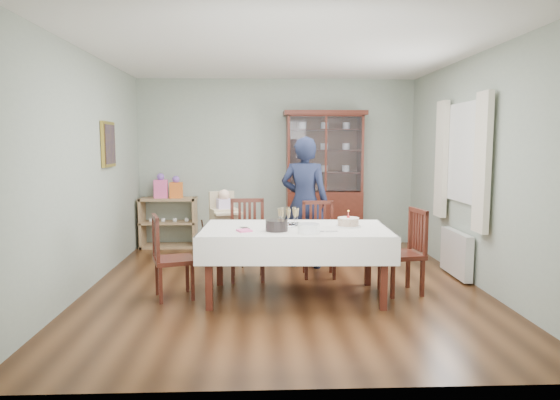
{
  "coord_description": "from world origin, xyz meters",
  "views": [
    {
      "loc": [
        -0.29,
        -5.7,
        1.65
      ],
      "look_at": [
        -0.04,
        0.2,
        0.99
      ],
      "focal_mm": 32.0,
      "sensor_mm": 36.0,
      "label": 1
    }
  ],
  "objects": [
    {
      "name": "gift_bag_pink",
      "position": [
        -1.86,
        2.26,
        0.97
      ],
      "size": [
        0.22,
        0.15,
        0.39
      ],
      "color": "pink",
      "rests_on": "sideboard"
    },
    {
      "name": "chair_end_right",
      "position": [
        1.3,
        -0.34,
        0.28
      ],
      "size": [
        0.49,
        0.49,
        0.94
      ],
      "rotation": [
        0.0,
        0.0,
        -1.41
      ],
      "color": "#4C1B13",
      "rests_on": "floor"
    },
    {
      "name": "plate_stack_dark",
      "position": [
        -0.11,
        -0.61,
        0.82
      ],
      "size": [
        0.24,
        0.24,
        0.11
      ],
      "primitive_type": "cylinder",
      "rotation": [
        0.0,
        0.0,
        0.03
      ],
      "color": "black",
      "rests_on": "dining_table"
    },
    {
      "name": "chair_far_right",
      "position": [
        0.45,
        0.42,
        0.28
      ],
      "size": [
        0.43,
        0.43,
        0.93
      ],
      "rotation": [
        0.0,
        0.0,
        -0.02
      ],
      "color": "#4C1B13",
      "rests_on": "floor"
    },
    {
      "name": "napkin_stack",
      "position": [
        -0.45,
        -0.64,
        0.77
      ],
      "size": [
        0.18,
        0.18,
        0.02
      ],
      "primitive_type": "cube",
      "rotation": [
        0.0,
        0.0,
        0.41
      ],
      "color": "pink",
      "rests_on": "dining_table"
    },
    {
      "name": "cutlery",
      "position": [
        -0.48,
        -0.46,
        0.77
      ],
      "size": [
        0.14,
        0.17,
        0.01
      ],
      "primitive_type": null,
      "rotation": [
        0.0,
        0.0,
        0.29
      ],
      "color": "silver",
      "rests_on": "dining_table"
    },
    {
      "name": "window",
      "position": [
        2.22,
        0.3,
        1.55
      ],
      "size": [
        0.04,
        1.02,
        1.22
      ],
      "primitive_type": "cube",
      "color": "white",
      "rests_on": "room_shell"
    },
    {
      "name": "plate_stack_white",
      "position": [
        0.21,
        -0.75,
        0.81
      ],
      "size": [
        0.22,
        0.22,
        0.09
      ],
      "primitive_type": "cylinder",
      "rotation": [
        0.0,
        0.0,
        -0.01
      ],
      "color": "white",
      "rests_on": "dining_table"
    },
    {
      "name": "picture_frame",
      "position": [
        -2.22,
        0.8,
        1.65
      ],
      "size": [
        0.04,
        0.48,
        0.58
      ],
      "primitive_type": "cube",
      "color": "gold",
      "rests_on": "room_shell"
    },
    {
      "name": "china_cabinet",
      "position": [
        0.75,
        2.26,
        1.12
      ],
      "size": [
        1.3,
        0.48,
        2.18
      ],
      "color": "#4C1B13",
      "rests_on": "floor"
    },
    {
      "name": "curtain_left",
      "position": [
        2.16,
        -0.32,
        1.45
      ],
      "size": [
        0.07,
        0.3,
        1.55
      ],
      "primitive_type": "cube",
      "color": "silver",
      "rests_on": "room_shell"
    },
    {
      "name": "dining_table",
      "position": [
        0.09,
        -0.42,
        0.38
      ],
      "size": [
        2.04,
        1.23,
        0.76
      ],
      "rotation": [
        0.0,
        0.0,
        -0.04
      ],
      "color": "#4C1B13",
      "rests_on": "floor"
    },
    {
      "name": "curtain_right",
      "position": [
        2.16,
        0.92,
        1.45
      ],
      "size": [
        0.07,
        0.3,
        1.55
      ],
      "primitive_type": "cube",
      "color": "silver",
      "rests_on": "room_shell"
    },
    {
      "name": "chair_far_left",
      "position": [
        -0.44,
        0.32,
        0.29
      ],
      "size": [
        0.45,
        0.45,
        0.97
      ],
      "rotation": [
        0.0,
        0.0,
        0.03
      ],
      "color": "#4C1B13",
      "rests_on": "floor"
    },
    {
      "name": "chair_end_left",
      "position": [
        -1.23,
        -0.42,
        0.27
      ],
      "size": [
        0.51,
        0.51,
        0.9
      ],
      "rotation": [
        0.0,
        0.0,
        1.88
      ],
      "color": "#4C1B13",
      "rests_on": "floor"
    },
    {
      "name": "birthday_cake",
      "position": [
        0.67,
        -0.39,
        0.81
      ],
      "size": [
        0.26,
        0.26,
        0.18
      ],
      "color": "white",
      "rests_on": "dining_table"
    },
    {
      "name": "high_chair",
      "position": [
        -0.77,
        0.98,
        0.41
      ],
      "size": [
        0.59,
        0.59,
        1.05
      ],
      "rotation": [
        0.0,
        0.0,
        0.33
      ],
      "color": "black",
      "rests_on": "floor"
    },
    {
      "name": "woman",
      "position": [
        0.32,
        0.9,
        0.88
      ],
      "size": [
        0.73,
        0.58,
        1.75
      ],
      "primitive_type": "imported",
      "rotation": [
        0.0,
        0.0,
        2.86
      ],
      "color": "black",
      "rests_on": "floor"
    },
    {
      "name": "room_shell",
      "position": [
        0.0,
        0.53,
        1.7
      ],
      "size": [
        5.0,
        5.0,
        5.0
      ],
      "color": "#9EAA99",
      "rests_on": "floor"
    },
    {
      "name": "gift_bag_orange",
      "position": [
        -1.61,
        2.26,
        0.96
      ],
      "size": [
        0.2,
        0.14,
        0.35
      ],
      "color": "orange",
      "rests_on": "sideboard"
    },
    {
      "name": "sideboard",
      "position": [
        -1.75,
        2.28,
        0.4
      ],
      "size": [
        0.9,
        0.38,
        0.8
      ],
      "color": "tan",
      "rests_on": "floor"
    },
    {
      "name": "floor",
      "position": [
        0.0,
        0.0,
        0.0
      ],
      "size": [
        5.0,
        5.0,
        0.0
      ],
      "primitive_type": "plane",
      "color": "#593319",
      "rests_on": "ground"
    },
    {
      "name": "radiator",
      "position": [
        2.16,
        0.3,
        0.3
      ],
      "size": [
        0.1,
        0.8,
        0.55
      ],
      "primitive_type": "cube",
      "color": "white",
      "rests_on": "floor"
    },
    {
      "name": "cake_knife",
      "position": [
        0.37,
        -0.7,
        0.77
      ],
      "size": [
        0.28,
        0.04,
        0.01
      ],
      "primitive_type": "cube",
      "rotation": [
        0.0,
        0.0,
        -0.07
      ],
      "color": "silver",
      "rests_on": "dining_table"
    },
    {
      "name": "champagne_tray",
      "position": [
        0.03,
        -0.27,
        0.82
      ],
      "size": [
        0.32,
        0.32,
        0.19
      ],
      "color": "silver",
      "rests_on": "dining_table"
    }
  ]
}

